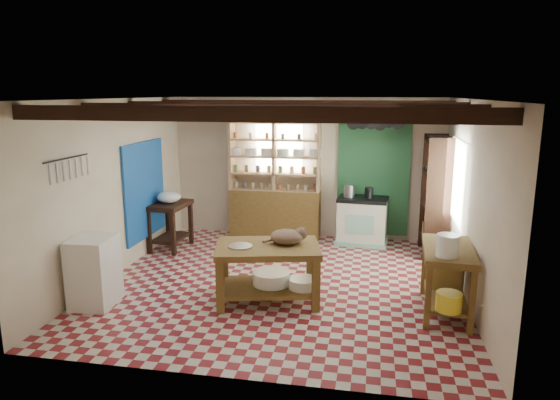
% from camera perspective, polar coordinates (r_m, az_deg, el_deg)
% --- Properties ---
extents(floor, '(5.00, 5.00, 0.02)m').
position_cam_1_polar(floor, '(7.29, 0.14, -9.51)').
color(floor, maroon).
rests_on(floor, ground).
extents(ceiling, '(5.00, 5.00, 0.02)m').
position_cam_1_polar(ceiling, '(6.77, 0.15, 11.47)').
color(ceiling, '#4C4C51').
rests_on(ceiling, wall_back).
extents(wall_back, '(5.00, 0.04, 2.60)m').
position_cam_1_polar(wall_back, '(9.34, 2.95, 3.66)').
color(wall_back, beige).
rests_on(wall_back, floor).
extents(wall_front, '(5.00, 0.04, 2.60)m').
position_cam_1_polar(wall_front, '(4.55, -5.64, -5.60)').
color(wall_front, beige).
rests_on(wall_front, floor).
extents(wall_left, '(0.04, 5.00, 2.60)m').
position_cam_1_polar(wall_left, '(7.76, -18.33, 1.29)').
color(wall_left, beige).
rests_on(wall_left, floor).
extents(wall_right, '(0.04, 5.00, 2.60)m').
position_cam_1_polar(wall_right, '(6.92, 20.96, -0.18)').
color(wall_right, beige).
rests_on(wall_right, floor).
extents(ceiling_beams, '(5.00, 3.80, 0.15)m').
position_cam_1_polar(ceiling_beams, '(6.77, 0.15, 10.46)').
color(ceiling_beams, black).
rests_on(ceiling_beams, ceiling).
extents(blue_wall_patch, '(0.04, 1.40, 1.60)m').
position_cam_1_polar(blue_wall_patch, '(8.56, -15.19, 1.10)').
color(blue_wall_patch, '#1651AA').
rests_on(blue_wall_patch, wall_left).
extents(green_wall_patch, '(1.30, 0.04, 2.30)m').
position_cam_1_polar(green_wall_patch, '(9.24, 10.63, 3.05)').
color(green_wall_patch, '#225530').
rests_on(green_wall_patch, wall_back).
extents(window_back, '(0.90, 0.02, 0.80)m').
position_cam_1_polar(window_back, '(9.35, -0.09, 6.16)').
color(window_back, '#B7C5AF').
rests_on(window_back, wall_back).
extents(window_right, '(0.02, 1.30, 1.20)m').
position_cam_1_polar(window_right, '(7.86, 19.63, 2.08)').
color(window_right, '#B7C5AF').
rests_on(window_right, wall_right).
extents(utensil_rail, '(0.06, 0.90, 0.28)m').
position_cam_1_polar(utensil_rail, '(6.64, -23.11, 3.38)').
color(utensil_rail, black).
rests_on(utensil_rail, wall_left).
extents(pot_rack, '(0.86, 0.12, 0.36)m').
position_cam_1_polar(pot_rack, '(8.72, 10.86, 8.66)').
color(pot_rack, black).
rests_on(pot_rack, ceiling).
extents(shelving_unit, '(1.70, 0.34, 2.20)m').
position_cam_1_polar(shelving_unit, '(9.28, -0.59, 2.37)').
color(shelving_unit, tan).
rests_on(shelving_unit, floor).
extents(tall_rack, '(0.40, 0.86, 2.00)m').
position_cam_1_polar(tall_rack, '(8.69, 17.35, 0.45)').
color(tall_rack, black).
rests_on(tall_rack, floor).
extents(work_table, '(1.49, 1.15, 0.75)m').
position_cam_1_polar(work_table, '(6.59, -1.40, -8.32)').
color(work_table, brown).
rests_on(work_table, floor).
extents(stove, '(0.92, 0.66, 0.85)m').
position_cam_1_polar(stove, '(9.09, 9.37, -2.35)').
color(stove, beige).
rests_on(stove, floor).
extents(prep_table, '(0.61, 0.84, 0.82)m').
position_cam_1_polar(prep_table, '(8.91, -12.42, -2.88)').
color(prep_table, black).
rests_on(prep_table, floor).
extents(white_cabinet, '(0.53, 0.63, 0.89)m').
position_cam_1_polar(white_cabinet, '(6.86, -20.48, -7.65)').
color(white_cabinet, white).
rests_on(white_cabinet, floor).
extents(right_counter, '(0.65, 1.20, 0.84)m').
position_cam_1_polar(right_counter, '(6.55, 18.47, -8.69)').
color(right_counter, brown).
rests_on(right_counter, floor).
extents(cat, '(0.53, 0.47, 0.20)m').
position_cam_1_polar(cat, '(6.50, 0.78, -4.22)').
color(cat, '#82624C').
rests_on(cat, work_table).
extents(steel_tray, '(0.37, 0.37, 0.02)m').
position_cam_1_polar(steel_tray, '(6.43, -4.55, -5.28)').
color(steel_tray, '#9B9AA1').
rests_on(steel_tray, work_table).
extents(basin_large, '(0.60, 0.60, 0.17)m').
position_cam_1_polar(basin_large, '(6.67, -0.97, -8.89)').
color(basin_large, white).
rests_on(basin_large, work_table).
extents(basin_small, '(0.45, 0.45, 0.13)m').
position_cam_1_polar(basin_small, '(6.56, 2.60, -9.48)').
color(basin_small, white).
rests_on(basin_small, work_table).
extents(kettle_left, '(0.21, 0.21, 0.22)m').
position_cam_1_polar(kettle_left, '(9.00, 7.90, 1.05)').
color(kettle_left, '#9B9AA1').
rests_on(kettle_left, stove).
extents(kettle_right, '(0.16, 0.16, 0.19)m').
position_cam_1_polar(kettle_right, '(8.97, 10.12, 0.82)').
color(kettle_right, black).
rests_on(kettle_right, stove).
extents(enamel_bowl, '(0.43, 0.43, 0.20)m').
position_cam_1_polar(enamel_bowl, '(8.80, -12.57, 0.33)').
color(enamel_bowl, white).
rests_on(enamel_bowl, prep_table).
extents(white_bucket, '(0.27, 0.27, 0.26)m').
position_cam_1_polar(white_bucket, '(6.04, 18.60, -4.96)').
color(white_bucket, white).
rests_on(white_bucket, right_counter).
extents(wicker_basket, '(0.42, 0.34, 0.28)m').
position_cam_1_polar(wicker_basket, '(6.85, 18.25, -8.27)').
color(wicker_basket, olive).
rests_on(wicker_basket, right_counter).
extents(yellow_tub, '(0.31, 0.31, 0.22)m').
position_cam_1_polar(yellow_tub, '(6.17, 18.73, -10.94)').
color(yellow_tub, yellow).
rests_on(yellow_tub, right_counter).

